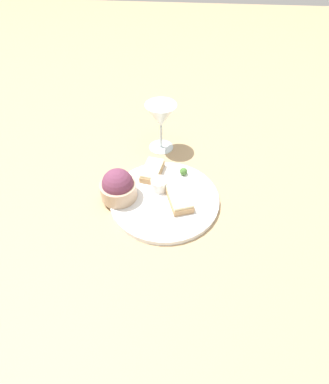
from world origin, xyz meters
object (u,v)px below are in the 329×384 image
Objects in this scene: cheese_toast_far at (152,171)px; cheese_toast_near at (179,199)px; sauce_ramekin at (159,184)px; salad_bowl at (118,187)px; wine_glass at (161,117)px.

cheese_toast_near is at bearing -140.78° from cheese_toast_far.
sauce_ramekin reaches higher than cheese_toast_far.
salad_bowl reaches higher than sauce_ramekin.
wine_glass is at bearing -19.71° from salad_bowl.
salad_bowl is 0.16m from cheese_toast_near.
wine_glass reaches higher than salad_bowl.
salad_bowl is at bearing 87.89° from cheese_toast_near.
wine_glass reaches higher than cheese_toast_far.
cheese_toast_far is (0.10, 0.08, 0.00)m from cheese_toast_near.
sauce_ramekin is 0.07m from cheese_toast_near.
salad_bowl is 0.27m from wine_glass.
sauce_ramekin is (0.04, -0.10, -0.02)m from salad_bowl.
sauce_ramekin is at bearing 52.48° from cheese_toast_near.
sauce_ramekin is at bearing -155.86° from cheese_toast_far.
cheese_toast_near is 0.13m from cheese_toast_far.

